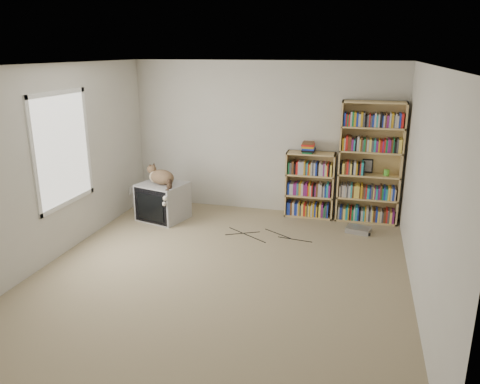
% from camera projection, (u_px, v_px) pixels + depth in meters
% --- Properties ---
extents(floor, '(4.50, 5.00, 0.01)m').
position_uv_depth(floor, '(222.00, 272.00, 5.83)').
color(floor, gray).
rests_on(floor, ground).
extents(wall_back, '(4.50, 0.02, 2.50)m').
position_uv_depth(wall_back, '(264.00, 138.00, 7.78)').
color(wall_back, beige).
rests_on(wall_back, floor).
extents(wall_front, '(4.50, 0.02, 2.50)m').
position_uv_depth(wall_front, '(114.00, 267.00, 3.16)').
color(wall_front, beige).
rests_on(wall_front, floor).
extents(wall_left, '(0.02, 5.00, 2.50)m').
position_uv_depth(wall_left, '(54.00, 164.00, 6.01)').
color(wall_left, beige).
rests_on(wall_left, floor).
extents(wall_right, '(0.02, 5.00, 2.50)m').
position_uv_depth(wall_right, '(425.00, 189.00, 4.93)').
color(wall_right, beige).
rests_on(wall_right, floor).
extents(ceiling, '(4.50, 5.00, 0.02)m').
position_uv_depth(ceiling, '(220.00, 65.00, 5.10)').
color(ceiling, white).
rests_on(ceiling, wall_back).
extents(window, '(0.02, 1.22, 1.52)m').
position_uv_depth(window, '(63.00, 149.00, 6.15)').
color(window, white).
rests_on(window, wall_left).
extents(crt_tv, '(0.83, 0.79, 0.60)m').
position_uv_depth(crt_tv, '(163.00, 201.00, 7.59)').
color(crt_tv, '#A7A7AA').
rests_on(crt_tv, floor).
extents(cat, '(0.60, 0.62, 0.52)m').
position_uv_depth(cat, '(162.00, 180.00, 7.38)').
color(cat, '#352616').
rests_on(cat, crt_tv).
extents(bookcase_tall, '(0.96, 0.30, 1.92)m').
position_uv_depth(bookcase_tall, '(370.00, 166.00, 7.34)').
color(bookcase_tall, tan).
rests_on(bookcase_tall, floor).
extents(bookcase_short, '(0.78, 0.30, 1.08)m').
position_uv_depth(bookcase_short, '(310.00, 187.00, 7.68)').
color(bookcase_short, tan).
rests_on(bookcase_short, floor).
extents(book_stack, '(0.21, 0.27, 0.18)m').
position_uv_depth(book_stack, '(308.00, 147.00, 7.46)').
color(book_stack, red).
rests_on(book_stack, bookcase_short).
extents(green_mug, '(0.08, 0.08, 0.09)m').
position_uv_depth(green_mug, '(386.00, 172.00, 7.28)').
color(green_mug, '#5CCB3A').
rests_on(green_mug, bookcase_tall).
extents(framed_print, '(0.16, 0.05, 0.22)m').
position_uv_depth(framed_print, '(368.00, 166.00, 7.43)').
color(framed_print, black).
rests_on(framed_print, bookcase_tall).
extents(dvd_player, '(0.40, 0.33, 0.08)m').
position_uv_depth(dvd_player, '(358.00, 230.00, 7.09)').
color(dvd_player, '#B0B0B5').
rests_on(dvd_player, floor).
extents(wall_outlet, '(0.01, 0.08, 0.13)m').
position_uv_depth(wall_outlet, '(130.00, 191.00, 8.09)').
color(wall_outlet, silver).
rests_on(wall_outlet, wall_left).
extents(floor_cables, '(1.20, 0.70, 0.01)m').
position_uv_depth(floor_cables, '(261.00, 232.00, 7.10)').
color(floor_cables, black).
rests_on(floor_cables, floor).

